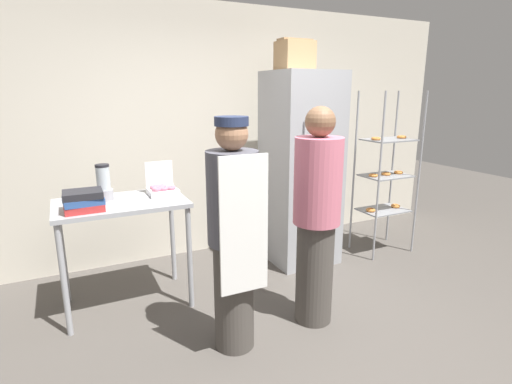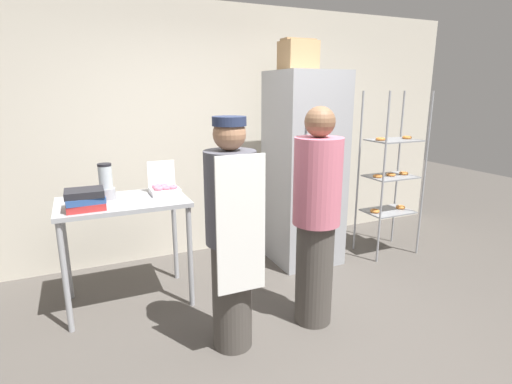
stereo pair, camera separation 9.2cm
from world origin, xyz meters
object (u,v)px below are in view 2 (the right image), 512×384
Objects in this scene: donut_box at (164,188)px; blender_pitcher at (106,183)px; binder_stack at (85,199)px; person_customer at (316,218)px; refrigerator at (304,170)px; baking_rack at (391,176)px; person_baker at (231,234)px; cardboard_storage_box at (298,55)px.

donut_box is 0.92× the size of blender_pitcher.
person_customer is at bearing -25.29° from binder_stack.
donut_box reaches higher than binder_stack.
refrigerator is at bearing 63.58° from person_customer.
refrigerator reaches higher than person_customer.
baking_rack is 1.10× the size of person_baker.
binder_stack is at bearing -177.51° from baking_rack.
refrigerator is at bearing 42.44° from person_baker.
blender_pitcher is 0.31m from binder_stack.
person_customer is at bearing -149.95° from baking_rack.
blender_pitcher is 0.90× the size of cardboard_storage_box.
cardboard_storage_box is (1.88, 0.14, 1.08)m from blender_pitcher.
refrigerator is at bearing 3.07° from blender_pitcher.
person_baker is at bearing -137.56° from refrigerator.
cardboard_storage_box is 0.20× the size of person_baker.
refrigerator reaches higher than baking_rack.
cardboard_storage_box is at bearing 45.37° from person_baker.
person_customer is at bearing -112.09° from cardboard_storage_box.
binder_stack is at bearing -160.41° from donut_box.
baking_rack reaches higher than person_customer.
baking_rack is at bearing -2.20° from blender_pitcher.
donut_box is at bearing 103.31° from person_baker.
cardboard_storage_box is at bearing 10.78° from binder_stack.
refrigerator is 2.16m from binder_stack.
cardboard_storage_box is at bearing 4.31° from blender_pitcher.
baking_rack is at bearing -12.56° from refrigerator.
refrigerator is at bearing -22.84° from cardboard_storage_box.
baking_rack is 6.56× the size of donut_box.
cardboard_storage_box is 2.10m from person_baker.
refrigerator is 6.85× the size of binder_stack.
person_customer is at bearing -46.03° from donut_box.
blender_pitcher is at bearing 144.77° from person_customer.
binder_stack is (-2.13, -0.35, 0.00)m from refrigerator.
person_customer is (0.94, -0.98, -0.11)m from donut_box.
binder_stack is 1.19m from person_baker.
person_customer reaches higher than binder_stack.
binder_stack is 2.37m from cardboard_storage_box.
baking_rack is 3.12m from binder_stack.
donut_box is 0.48m from blender_pitcher.
person_baker reaches higher than binder_stack.
blender_pitcher is at bearing 55.23° from binder_stack.
person_baker is (-2.23, -0.93, -0.03)m from baking_rack.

